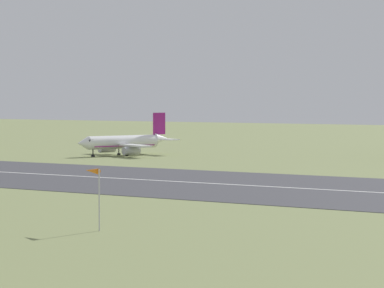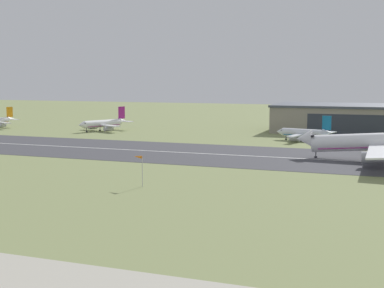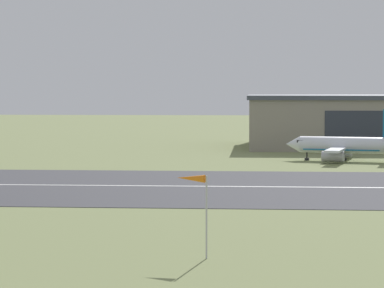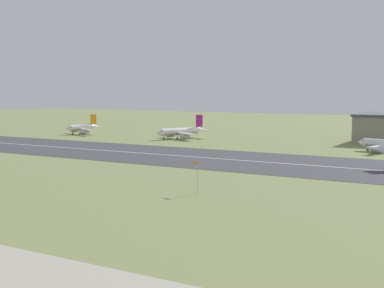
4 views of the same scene
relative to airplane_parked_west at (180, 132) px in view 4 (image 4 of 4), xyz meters
name	(u,v)px [view 4 (image 4 of 4)]	position (x,y,z in m)	size (l,w,h in m)	color
ground_plane	(54,190)	(38.80, -112.24, -3.07)	(739.08, 739.08, 0.00)	#7A8451
runway_strip	(201,158)	(38.80, -50.55, -3.04)	(499.08, 43.55, 0.06)	#3D3D42
runway_centreline	(201,157)	(38.80, -50.55, -3.01)	(449.17, 0.70, 0.01)	silver
airplane_parked_west	(180,132)	(0.00, 0.00, 0.00)	(21.78, 24.94, 9.95)	white
airplane_parked_east	(82,128)	(-51.62, -3.66, 0.00)	(21.88, 17.36, 9.18)	white
windsock_pole	(194,164)	(64.98, -100.16, 2.63)	(2.49, 1.34, 6.38)	#B7B7BC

